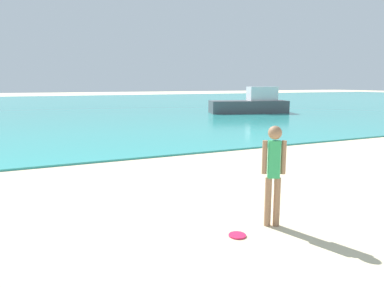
% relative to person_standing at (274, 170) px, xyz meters
% --- Properties ---
extents(water, '(160.00, 60.00, 0.06)m').
position_rel_person_standing_xyz_m(water, '(-0.32, 36.02, -0.92)').
color(water, teal).
rests_on(water, ground).
extents(person_standing, '(0.35, 0.22, 1.67)m').
position_rel_person_standing_xyz_m(person_standing, '(0.00, 0.00, 0.00)').
color(person_standing, '#936B4C').
rests_on(person_standing, ground).
extents(frisbee, '(0.27, 0.27, 0.03)m').
position_rel_person_standing_xyz_m(frisbee, '(-0.74, -0.12, -0.94)').
color(frisbee, '#E51E4C').
rests_on(frisbee, ground).
extents(boat_near, '(6.24, 3.54, 2.02)m').
position_rel_person_standing_xyz_m(boat_near, '(12.28, 18.74, -0.19)').
color(boat_near, '#4C4C51').
rests_on(boat_near, water).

